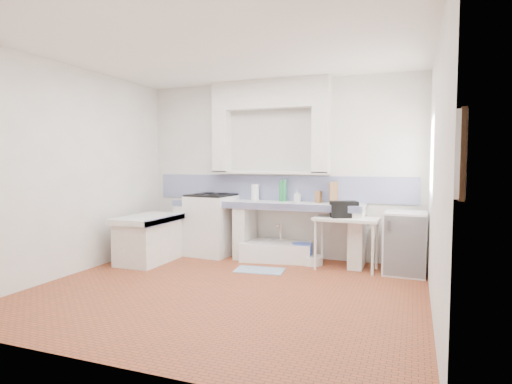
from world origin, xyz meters
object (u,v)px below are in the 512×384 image
(side_table, at_px, (346,244))
(fridge, at_px, (405,243))
(stove, at_px, (211,225))
(sink, at_px, (277,252))

(side_table, bearing_deg, fridge, 5.70)
(stove, relative_size, side_table, 1.09)
(stove, xyz_separation_m, fridge, (2.99, -0.15, -0.06))
(fridge, bearing_deg, stove, 179.19)
(stove, xyz_separation_m, side_table, (2.21, -0.19, -0.11))
(fridge, bearing_deg, side_table, -174.84)
(stove, height_order, side_table, stove)
(sink, relative_size, fridge, 1.26)
(stove, distance_m, side_table, 2.22)
(sink, distance_m, fridge, 1.90)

